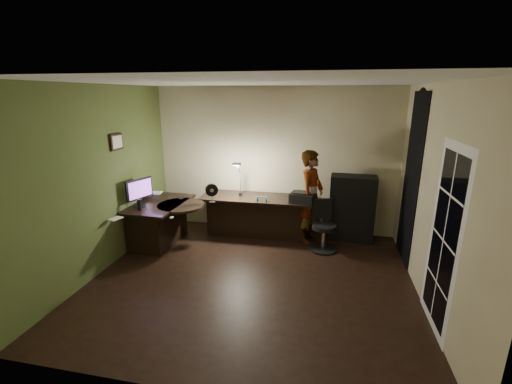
% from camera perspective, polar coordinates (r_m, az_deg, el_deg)
% --- Properties ---
extents(floor, '(4.50, 4.00, 0.01)m').
position_cam_1_polar(floor, '(5.06, -0.76, -14.40)').
color(floor, black).
rests_on(floor, ground).
extents(ceiling, '(4.50, 4.00, 0.01)m').
position_cam_1_polar(ceiling, '(4.37, -0.89, 17.95)').
color(ceiling, silver).
rests_on(ceiling, floor).
extents(wall_back, '(4.50, 0.01, 2.70)m').
position_cam_1_polar(wall_back, '(6.45, 3.03, 5.22)').
color(wall_back, '#BFB58D').
rests_on(wall_back, floor).
extents(wall_front, '(4.50, 0.01, 2.70)m').
position_cam_1_polar(wall_front, '(2.73, -10.06, -10.56)').
color(wall_front, '#BFB58D').
rests_on(wall_front, floor).
extents(wall_left, '(0.01, 4.00, 2.70)m').
position_cam_1_polar(wall_left, '(5.46, -24.60, 1.77)').
color(wall_left, '#BFB58D').
rests_on(wall_left, floor).
extents(wall_right, '(0.01, 4.00, 2.70)m').
position_cam_1_polar(wall_right, '(4.62, 27.66, -1.02)').
color(wall_right, '#BFB58D').
rests_on(wall_right, floor).
extents(green_wall_overlay, '(0.00, 4.00, 2.70)m').
position_cam_1_polar(green_wall_overlay, '(5.45, -24.48, 1.77)').
color(green_wall_overlay, '#475827').
rests_on(green_wall_overlay, floor).
extents(arched_doorway, '(0.01, 0.90, 2.60)m').
position_cam_1_polar(arched_doorway, '(5.71, 24.46, 1.83)').
color(arched_doorway, black).
rests_on(arched_doorway, floor).
extents(french_door, '(0.02, 0.92, 2.10)m').
position_cam_1_polar(french_door, '(4.21, 28.83, -7.08)').
color(french_door, white).
rests_on(french_door, floor).
extents(framed_picture, '(0.04, 0.30, 0.25)m').
position_cam_1_polar(framed_picture, '(5.72, -22.28, 7.74)').
color(framed_picture, black).
rests_on(framed_picture, wall_left).
extents(desk_left, '(0.84, 1.32, 0.75)m').
position_cam_1_polar(desk_left, '(6.26, -15.58, -5.02)').
color(desk_left, black).
rests_on(desk_left, floor).
extents(desk_right, '(2.01, 0.71, 0.75)m').
position_cam_1_polar(desk_right, '(6.35, 0.09, -4.06)').
color(desk_right, black).
rests_on(desk_right, floor).
extents(cabinet, '(0.80, 0.43, 1.18)m').
position_cam_1_polar(cabinet, '(6.37, 15.66, -2.57)').
color(cabinet, black).
rests_on(cabinet, floor).
extents(laptop_stand, '(0.26, 0.24, 0.09)m').
position_cam_1_polar(laptop_stand, '(6.49, -16.97, -0.51)').
color(laptop_stand, silver).
rests_on(laptop_stand, desk_left).
extents(laptop, '(0.34, 0.33, 0.21)m').
position_cam_1_polar(laptop, '(6.43, -16.76, 0.68)').
color(laptop, silver).
rests_on(laptop, laptop_stand).
extents(monitor, '(0.27, 0.53, 0.34)m').
position_cam_1_polar(monitor, '(6.00, -18.93, -0.75)').
color(monitor, black).
rests_on(monitor, desk_left).
extents(mouse, '(0.08, 0.10, 0.03)m').
position_cam_1_polar(mouse, '(5.33, -13.91, -4.16)').
color(mouse, silver).
rests_on(mouse, desk_left).
extents(phone, '(0.08, 0.14, 0.01)m').
position_cam_1_polar(phone, '(6.32, -12.28, -0.99)').
color(phone, black).
rests_on(phone, desk_left).
extents(pen, '(0.09, 0.10, 0.01)m').
position_cam_1_polar(pen, '(5.87, -17.75, -2.70)').
color(pen, black).
rests_on(pen, desk_left).
extents(speaker, '(0.09, 0.09, 0.18)m').
position_cam_1_polar(speaker, '(5.83, -18.84, -2.02)').
color(speaker, black).
rests_on(speaker, desk_left).
extents(notepad, '(0.18, 0.22, 0.01)m').
position_cam_1_polar(notepad, '(5.59, -22.35, -4.12)').
color(notepad, silver).
rests_on(notepad, desk_left).
extents(desk_fan, '(0.25, 0.20, 0.34)m').
position_cam_1_polar(desk_fan, '(5.91, -7.35, -0.18)').
color(desk_fan, black).
rests_on(desk_fan, desk_right).
extents(headphones, '(0.21, 0.14, 0.09)m').
position_cam_1_polar(headphones, '(5.96, 0.96, -1.13)').
color(headphones, '#084B82').
rests_on(headphones, desk_right).
extents(printer, '(0.46, 0.39, 0.18)m').
position_cam_1_polar(printer, '(5.95, 7.77, -0.87)').
color(printer, black).
rests_on(printer, desk_right).
extents(desk_lamp, '(0.21, 0.34, 0.70)m').
position_cam_1_polar(desk_lamp, '(6.22, -2.62, 2.52)').
color(desk_lamp, black).
rests_on(desk_lamp, desk_right).
extents(office_chair, '(0.60, 0.60, 0.85)m').
position_cam_1_polar(office_chair, '(5.86, 11.28, -5.65)').
color(office_chair, black).
rests_on(office_chair, floor).
extents(person, '(0.56, 0.68, 1.64)m').
position_cam_1_polar(person, '(6.06, 9.17, -0.82)').
color(person, '#D8A88C').
rests_on(person, floor).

